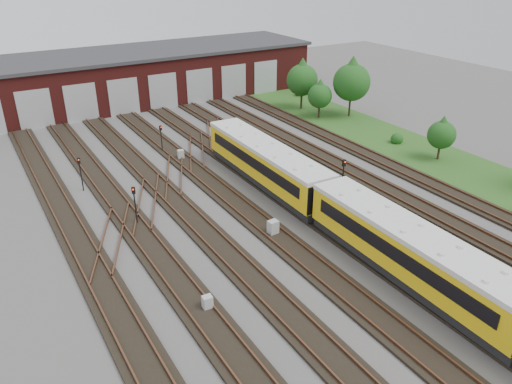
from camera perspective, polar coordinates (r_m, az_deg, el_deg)
ground at (r=35.59m, az=5.60°, el=-4.75°), size 120.00×120.00×0.00m
track_network at (r=35.85m, az=4.83°, el=-4.26°), size 30.40×70.00×0.33m
maintenance_shed at (r=68.54m, az=-14.90°, el=12.60°), size 51.00×12.50×6.35m
grass_verge at (r=54.05m, az=15.70°, el=5.46°), size 8.00×55.00×0.05m
metro_train at (r=31.07m, az=17.16°, el=-6.58°), size 3.12×47.74×3.24m
signal_mast_0 at (r=43.26m, az=-19.45°, el=2.40°), size 0.26×0.25×2.93m
signal_mast_1 at (r=36.64m, az=-13.70°, el=-0.98°), size 0.29×0.28×3.03m
signal_mast_2 at (r=49.91m, az=-10.79°, el=6.40°), size 0.27×0.25×2.72m
signal_mast_3 at (r=40.46m, az=9.94°, el=2.18°), size 0.28×0.26×3.16m
relay_cabinet_0 at (r=28.46m, az=-5.57°, el=-12.52°), size 0.57×0.49×0.91m
relay_cabinet_1 at (r=48.17m, az=-8.59°, el=4.22°), size 0.65×0.57×0.96m
relay_cabinet_2 at (r=34.98m, az=1.96°, el=-4.13°), size 0.72×0.61×1.13m
relay_cabinet_3 at (r=48.42m, az=-2.01°, el=4.69°), size 0.70×0.61×1.06m
relay_cabinet_4 at (r=44.61m, az=5.62°, el=2.55°), size 0.65×0.58×0.92m
tree_0 at (r=62.97m, az=5.32°, el=13.04°), size 3.85×3.85×6.38m
tree_1 at (r=59.72m, az=7.32°, el=11.15°), size 2.83×2.83×4.69m
tree_2 at (r=60.57m, az=10.91°, el=12.69°), size 4.35×4.35×7.20m
tree_3 at (r=49.96m, az=20.50°, el=6.48°), size 2.63×2.63×4.36m
bush_1 at (r=53.80m, az=15.83°, el=6.03°), size 1.26×1.26×1.26m
bush_2 at (r=69.75m, az=5.05°, el=11.38°), size 1.23×1.23×1.23m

